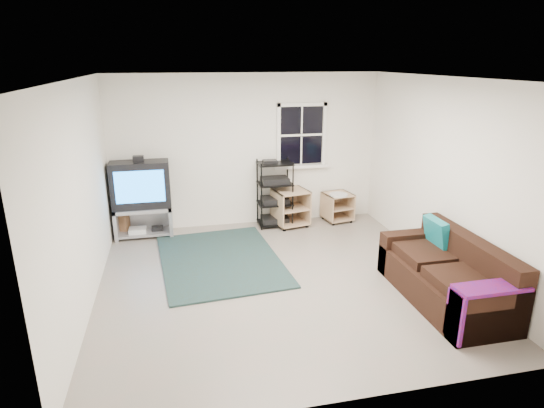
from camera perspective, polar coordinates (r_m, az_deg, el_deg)
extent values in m
plane|color=gray|center=(6.13, 0.69, -9.58)|extent=(4.60, 4.60, 0.00)
plane|color=white|center=(5.44, 0.79, 15.52)|extent=(4.60, 4.60, 0.00)
plane|color=white|center=(7.84, -3.11, 6.63)|extent=(4.60, 0.00, 4.60)
plane|color=white|center=(3.58, 9.20, -7.53)|extent=(4.60, 0.00, 4.60)
plane|color=white|center=(5.61, -22.80, 0.68)|extent=(0.00, 4.60, 4.60)
plane|color=white|center=(6.55, 20.77, 3.24)|extent=(0.00, 4.60, 4.60)
cube|color=black|center=(7.99, 3.69, 8.65)|extent=(0.80, 0.01, 1.02)
cube|color=white|center=(7.91, 3.80, 12.35)|extent=(0.88, 0.06, 0.06)
cube|color=white|center=(8.06, 3.68, 4.75)|extent=(0.98, 0.14, 0.05)
cube|color=white|center=(7.87, 0.83, 8.54)|extent=(0.06, 0.06, 1.10)
cube|color=white|center=(8.10, 6.55, 8.69)|extent=(0.06, 0.06, 1.10)
cube|color=white|center=(7.98, 3.72, 8.63)|extent=(0.78, 0.04, 0.04)
cube|color=#9F9FA7|center=(7.72, -15.90, -0.53)|extent=(0.92, 0.46, 0.06)
cube|color=#9F9FA7|center=(7.83, -18.92, -2.30)|extent=(0.06, 0.46, 0.51)
cube|color=#9F9FA7|center=(7.77, -12.59, -1.90)|extent=(0.06, 0.46, 0.51)
cube|color=#9F9FA7|center=(7.85, -15.65, -3.40)|extent=(0.81, 0.42, 0.04)
cube|color=#9F9FA7|center=(7.99, -15.69, -1.60)|extent=(0.92, 0.04, 0.51)
cube|color=silver|center=(7.81, -16.50, -3.17)|extent=(0.28, 0.22, 0.07)
cube|color=black|center=(7.83, -14.20, -2.99)|extent=(0.18, 0.17, 0.06)
cube|color=black|center=(7.61, -16.16, 2.36)|extent=(0.92, 0.39, 0.75)
cube|color=#1E86FD|center=(7.41, -16.25, 2.08)|extent=(0.75, 0.01, 0.51)
cube|color=black|center=(7.51, -16.43, 5.47)|extent=(0.17, 0.12, 0.09)
cylinder|color=black|center=(7.64, -1.32, 0.81)|extent=(0.02, 0.02, 1.17)
cylinder|color=black|center=(7.76, 2.63, 1.07)|extent=(0.02, 0.02, 1.17)
cylinder|color=black|center=(8.00, -1.86, 1.60)|extent=(0.02, 0.02, 1.17)
cylinder|color=black|center=(8.11, 1.93, 1.83)|extent=(0.02, 0.02, 1.17)
cube|color=black|center=(8.04, 0.34, -2.30)|extent=(0.58, 0.43, 0.02)
cube|color=black|center=(8.02, 0.34, -1.90)|extent=(0.46, 0.34, 0.10)
cube|color=black|center=(7.93, 0.35, 0.11)|extent=(0.58, 0.43, 0.02)
cube|color=black|center=(7.91, 0.35, 0.51)|extent=(0.46, 0.34, 0.10)
cube|color=black|center=(7.83, 0.35, 2.58)|extent=(0.58, 0.43, 0.02)
cube|color=black|center=(7.81, 0.35, 3.00)|extent=(0.46, 0.34, 0.10)
cube|color=black|center=(7.74, 0.36, 5.11)|extent=(0.58, 0.43, 0.02)
cube|color=tan|center=(7.87, 2.37, 1.67)|extent=(0.64, 0.64, 0.02)
cube|color=tan|center=(8.04, 2.31, -2.21)|extent=(0.64, 0.64, 0.02)
cube|color=tan|center=(7.84, 0.62, -0.53)|extent=(0.13, 0.54, 0.59)
cube|color=tan|center=(8.06, 4.01, -0.06)|extent=(0.13, 0.54, 0.59)
cube|color=tan|center=(8.17, 1.54, 0.23)|extent=(0.49, 0.12, 0.59)
cube|color=tan|center=(7.96, 2.34, -0.45)|extent=(0.59, 0.61, 0.02)
cylinder|color=black|center=(7.78, 1.56, -3.20)|extent=(0.05, 0.05, 0.05)
cylinder|color=black|center=(8.33, 3.01, -1.78)|extent=(0.05, 0.05, 0.05)
cube|color=tan|center=(8.20, 8.29, 1.23)|extent=(0.54, 0.54, 0.02)
cube|color=tan|center=(8.34, 8.16, -1.69)|extent=(0.54, 0.54, 0.02)
cube|color=tan|center=(8.16, 6.88, -0.43)|extent=(0.10, 0.46, 0.47)
cube|color=tan|center=(8.38, 9.53, -0.06)|extent=(0.10, 0.46, 0.47)
cube|color=tan|center=(8.45, 7.47, 0.19)|extent=(0.42, 0.10, 0.47)
cube|color=tan|center=(8.27, 8.22, -0.36)|extent=(0.49, 0.51, 0.02)
cylinder|color=black|center=(8.11, 7.68, -2.49)|extent=(0.05, 0.05, 0.05)
cylinder|color=black|center=(8.59, 8.59, -1.37)|extent=(0.05, 0.05, 0.05)
cylinder|color=silver|center=(8.09, 8.35, 1.17)|extent=(0.33, 0.33, 0.02)
cube|color=black|center=(5.96, 20.70, -9.53)|extent=(0.84, 1.86, 0.39)
cube|color=black|center=(5.97, 23.60, -5.67)|extent=(0.22, 1.86, 0.40)
cube|color=black|center=(6.55, 16.97, -5.73)|extent=(0.84, 0.22, 0.58)
cube|color=black|center=(5.35, 25.57, -12.35)|extent=(0.84, 0.22, 0.58)
cube|color=black|center=(5.54, 22.40, -8.92)|extent=(0.56, 0.67, 0.12)
cube|color=black|center=(6.10, 18.50, -5.99)|extent=(0.56, 0.67, 0.12)
cube|color=teal|center=(6.25, 19.97, -3.40)|extent=(0.19, 0.45, 0.39)
cube|color=#0D1393|center=(5.20, 25.86, -9.44)|extent=(0.77, 0.28, 0.04)
cube|color=#0D1393|center=(5.12, 21.96, -13.01)|extent=(0.04, 0.28, 0.54)
cube|color=black|center=(6.72, -6.51, -6.97)|extent=(1.84, 2.41, 0.03)
cube|color=#9A6645|center=(7.98, -18.42, -2.45)|extent=(0.29, 0.24, 0.36)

